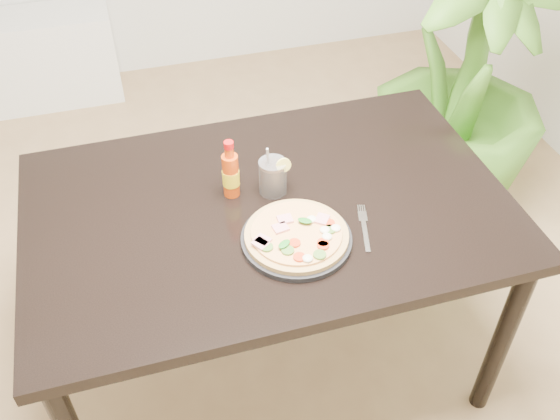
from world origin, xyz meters
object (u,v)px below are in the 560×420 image
object	(u,v)px
cola_cup	(273,177)
fork	(364,226)
plate	(296,239)
houseplant	(464,81)
pizza	(297,235)
hot_sauce_bottle	(231,174)
dining_table	(269,224)

from	to	relation	value
cola_cup	fork	bearing A→B (deg)	-47.90
plate	houseplant	world-z (taller)	houseplant
pizza	hot_sauce_bottle	distance (m)	0.28
fork	dining_table	bearing A→B (deg)	159.46
plate	cola_cup	bearing A→B (deg)	90.75
pizza	cola_cup	xyz separation A→B (m)	(-0.00, 0.22, 0.02)
fork	houseplant	size ratio (longest dim) A/B	0.14
cola_cup	houseplant	distance (m)	1.13
plate	fork	world-z (taller)	plate
dining_table	cola_cup	distance (m)	0.15
pizza	fork	world-z (taller)	pizza
hot_sauce_bottle	cola_cup	size ratio (longest dim) A/B	1.09
pizza	houseplant	distance (m)	1.25
dining_table	plate	size ratio (longest dim) A/B	4.63
plate	fork	bearing A→B (deg)	-0.10
cola_cup	houseplant	world-z (taller)	houseplant
dining_table	hot_sauce_bottle	distance (m)	0.20
dining_table	fork	world-z (taller)	fork
plate	cola_cup	world-z (taller)	cola_cup
dining_table	pizza	distance (m)	0.21
cola_cup	plate	bearing A→B (deg)	-89.25
fork	houseplant	distance (m)	1.10
fork	houseplant	bearing A→B (deg)	61.70
houseplant	fork	bearing A→B (deg)	-134.23
dining_table	fork	size ratio (longest dim) A/B	7.55
plate	pizza	xyz separation A→B (m)	(0.00, -0.00, 0.02)
houseplant	cola_cup	bearing A→B (deg)	-149.75
dining_table	houseplant	bearing A→B (deg)	31.76
plate	pizza	distance (m)	0.02
hot_sauce_bottle	dining_table	bearing A→B (deg)	-38.77
pizza	fork	distance (m)	0.20
pizza	hot_sauce_bottle	size ratio (longest dim) A/B	1.50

